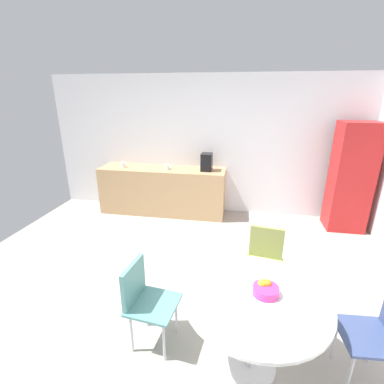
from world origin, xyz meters
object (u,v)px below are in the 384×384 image
(chair_olive, at_px, (265,255))
(mug_red, at_px, (123,165))
(locker_cabinet, at_px, (351,178))
(mug_green, at_px, (208,168))
(mug_white, at_px, (168,167))
(round_table, at_px, (255,310))
(chair_navy, at_px, (383,329))
(fruit_bowl, at_px, (266,289))
(coffee_maker, at_px, (207,162))
(chair_teal, at_px, (143,295))

(chair_olive, bearing_deg, mug_red, 140.62)
(locker_cabinet, bearing_deg, mug_green, 178.20)
(chair_olive, distance_m, mug_white, 2.72)
(mug_green, xyz_separation_m, mug_red, (-1.65, -0.02, 0.00))
(mug_green, bearing_deg, round_table, -76.11)
(mug_white, bearing_deg, chair_olive, -51.33)
(chair_navy, height_order, fruit_bowl, fruit_bowl)
(mug_white, xyz_separation_m, mug_red, (-0.88, 0.00, 0.00))
(mug_red, height_order, coffee_maker, coffee_maker)
(fruit_bowl, xyz_separation_m, mug_red, (-2.48, 3.03, 0.16))
(round_table, height_order, coffee_maker, coffee_maker)
(chair_teal, relative_size, coffee_maker, 2.59)
(round_table, xyz_separation_m, fruit_bowl, (0.07, 0.05, 0.17))
(locker_cabinet, relative_size, coffee_maker, 5.74)
(mug_green, distance_m, coffee_maker, 0.12)
(chair_teal, bearing_deg, fruit_bowl, -3.79)
(chair_teal, height_order, mug_red, mug_red)
(locker_cabinet, height_order, round_table, locker_cabinet)
(mug_red, bearing_deg, mug_green, 0.60)
(round_table, xyz_separation_m, chair_navy, (0.99, 0.07, -0.09))
(mug_white, height_order, mug_green, same)
(locker_cabinet, height_order, coffee_maker, locker_cabinet)
(chair_navy, xyz_separation_m, chair_teal, (-1.97, 0.04, 0.00))
(chair_navy, distance_m, chair_olive, 1.24)
(mug_white, bearing_deg, coffee_maker, 3.45)
(chair_navy, bearing_deg, fruit_bowl, -178.24)
(chair_navy, bearing_deg, mug_red, 138.51)
(locker_cabinet, height_order, mug_white, locker_cabinet)
(mug_green, bearing_deg, mug_red, -179.40)
(fruit_bowl, bearing_deg, mug_red, 129.27)
(round_table, relative_size, mug_red, 8.89)
(mug_green, height_order, mug_red, same)
(chair_navy, xyz_separation_m, coffee_maker, (-1.79, 3.05, 0.54))
(chair_navy, distance_m, coffee_maker, 3.57)
(chair_olive, relative_size, mug_white, 6.43)
(chair_teal, xyz_separation_m, mug_green, (0.22, 2.98, 0.43))
(chair_navy, distance_m, fruit_bowl, 0.96)
(round_table, height_order, mug_green, mug_green)
(chair_navy, relative_size, mug_white, 6.43)
(mug_green, bearing_deg, coffee_maker, 142.63)
(mug_red, distance_m, coffee_maker, 1.62)
(round_table, xyz_separation_m, coffee_maker, (-0.80, 3.12, 0.44))
(round_table, height_order, chair_navy, chair_navy)
(fruit_bowl, xyz_separation_m, coffee_maker, (-0.87, 3.08, 0.27))
(chair_olive, relative_size, fruit_bowl, 4.05)
(mug_white, distance_m, mug_green, 0.76)
(mug_green, xyz_separation_m, coffee_maker, (-0.03, 0.02, 0.11))
(round_table, relative_size, chair_teal, 1.38)
(mug_white, bearing_deg, chair_navy, -50.01)
(locker_cabinet, bearing_deg, fruit_bowl, -118.01)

